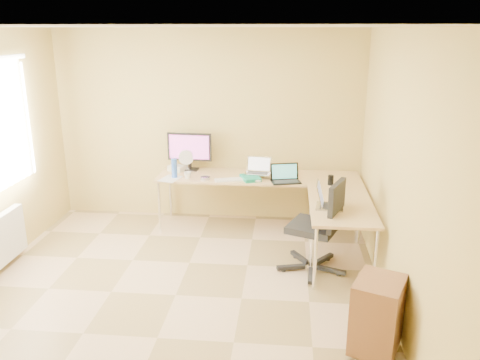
# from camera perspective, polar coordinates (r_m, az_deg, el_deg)

# --- Properties ---
(floor) EXTENTS (4.50, 4.50, 0.00)m
(floor) POSITION_cam_1_polar(r_m,az_deg,el_deg) (5.13, -7.52, -13.17)
(floor) COLOR tan
(floor) RESTS_ON ground
(ceiling) EXTENTS (4.50, 4.50, 0.00)m
(ceiling) POSITION_cam_1_polar(r_m,az_deg,el_deg) (4.43, -8.89, 17.26)
(ceiling) COLOR white
(ceiling) RESTS_ON ground
(wall_back) EXTENTS (4.50, 0.00, 4.50)m
(wall_back) POSITION_cam_1_polar(r_m,az_deg,el_deg) (6.76, -3.72, 6.26)
(wall_back) COLOR tan
(wall_back) RESTS_ON ground
(wall_front) EXTENTS (4.50, 0.00, 4.50)m
(wall_front) POSITION_cam_1_polar(r_m,az_deg,el_deg) (2.64, -19.74, -12.90)
(wall_front) COLOR tan
(wall_front) RESTS_ON ground
(wall_right) EXTENTS (0.00, 4.50, 4.50)m
(wall_right) POSITION_cam_1_polar(r_m,az_deg,el_deg) (4.60, 18.19, 0.16)
(wall_right) COLOR tan
(wall_right) RESTS_ON ground
(desk_main) EXTENTS (2.65, 0.70, 0.73)m
(desk_main) POSITION_cam_1_polar(r_m,az_deg,el_deg) (6.55, 2.16, -2.58)
(desk_main) COLOR tan
(desk_main) RESTS_ON ground
(desk_return) EXTENTS (0.70, 1.30, 0.73)m
(desk_return) POSITION_cam_1_polar(r_m,az_deg,el_deg) (5.64, 11.53, -6.29)
(desk_return) COLOR tan
(desk_return) RESTS_ON ground
(monitor) EXTENTS (0.62, 0.23, 0.52)m
(monitor) POSITION_cam_1_polar(r_m,az_deg,el_deg) (6.67, -5.90, 3.33)
(monitor) COLOR black
(monitor) RESTS_ON desk_main
(book_stack) EXTENTS (0.30, 0.34, 0.05)m
(book_stack) POSITION_cam_1_polar(r_m,az_deg,el_deg) (6.26, 1.22, 0.25)
(book_stack) COLOR #138061
(book_stack) RESTS_ON desk_main
(laptop_center) EXTENTS (0.36, 0.29, 0.21)m
(laptop_center) POSITION_cam_1_polar(r_m,az_deg,el_deg) (6.34, 2.10, 1.65)
(laptop_center) COLOR silver
(laptop_center) RESTS_ON desk_main
(laptop_black) EXTENTS (0.41, 0.34, 0.23)m
(laptop_black) POSITION_cam_1_polar(r_m,az_deg,el_deg) (6.16, 5.38, 0.76)
(laptop_black) COLOR black
(laptop_black) RESTS_ON desk_main
(keyboard) EXTENTS (0.44, 0.24, 0.02)m
(keyboard) POSITION_cam_1_polar(r_m,az_deg,el_deg) (6.24, -1.02, 0.06)
(keyboard) COLOR silver
(keyboard) RESTS_ON desk_main
(mouse) EXTENTS (0.10, 0.07, 0.04)m
(mouse) POSITION_cam_1_polar(r_m,az_deg,el_deg) (6.17, 2.02, -0.08)
(mouse) COLOR silver
(mouse) RESTS_ON desk_main
(mug) EXTENTS (0.11, 0.11, 0.09)m
(mug) POSITION_cam_1_polar(r_m,az_deg,el_deg) (6.33, -6.14, 0.56)
(mug) COLOR silver
(mug) RESTS_ON desk_main
(cd_stack) EXTENTS (0.15, 0.15, 0.03)m
(cd_stack) POSITION_cam_1_polar(r_m,az_deg,el_deg) (6.30, -4.07, 0.24)
(cd_stack) COLOR #B4B9D8
(cd_stack) RESTS_ON desk_main
(water_bottle) EXTENTS (0.10, 0.10, 0.26)m
(water_bottle) POSITION_cam_1_polar(r_m,az_deg,el_deg) (6.37, -7.67, 1.38)
(water_bottle) COLOR blue
(water_bottle) RESTS_ON desk_main
(papers) EXTENTS (0.29, 0.35, 0.01)m
(papers) POSITION_cam_1_polar(r_m,az_deg,el_deg) (6.36, -8.11, 0.16)
(papers) COLOR silver
(papers) RESTS_ON desk_main
(white_box) EXTENTS (0.25, 0.22, 0.08)m
(white_box) POSITION_cam_1_polar(r_m,az_deg,el_deg) (6.70, -7.39, 1.39)
(white_box) COLOR beige
(white_box) RESTS_ON desk_main
(desk_fan) EXTENTS (0.26, 0.26, 0.26)m
(desk_fan) POSITION_cam_1_polar(r_m,az_deg,el_deg) (6.71, -6.23, 2.28)
(desk_fan) COLOR white
(desk_fan) RESTS_ON desk_main
(black_cup) EXTENTS (0.09, 0.09, 0.12)m
(black_cup) POSITION_cam_1_polar(r_m,az_deg,el_deg) (6.14, 10.52, -0.02)
(black_cup) COLOR black
(black_cup) RESTS_ON desk_main
(laptop_return) EXTENTS (0.37, 0.30, 0.23)m
(laptop_return) POSITION_cam_1_polar(r_m,az_deg,el_deg) (5.36, 10.47, -2.00)
(laptop_return) COLOR #B7B7B7
(laptop_return) RESTS_ON desk_return
(office_chair) EXTENTS (0.83, 0.83, 1.07)m
(office_chair) POSITION_cam_1_polar(r_m,az_deg,el_deg) (5.42, 8.51, -5.54)
(office_chair) COLOR black
(office_chair) RESTS_ON ground
(cabinet) EXTENTS (0.50, 0.55, 0.61)m
(cabinet) POSITION_cam_1_polar(r_m,az_deg,el_deg) (4.27, 15.70, -14.88)
(cabinet) COLOR brown
(cabinet) RESTS_ON ground
(radiator) EXTENTS (0.09, 0.80, 0.55)m
(radiator) POSITION_cam_1_polar(r_m,az_deg,el_deg) (6.06, -25.96, -6.24)
(radiator) COLOR white
(radiator) RESTS_ON ground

